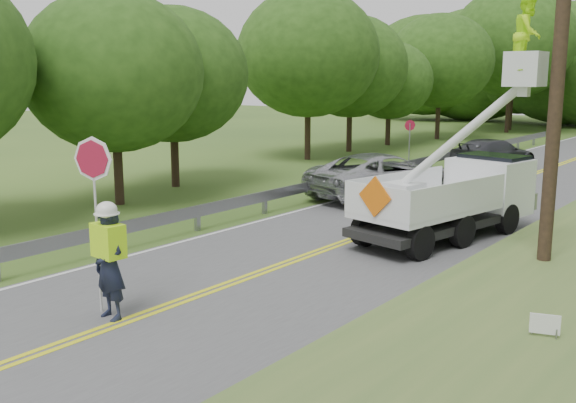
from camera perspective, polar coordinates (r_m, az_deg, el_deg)
The scene contains 10 objects.
ground at distance 11.61m, azimuth -19.01°, elevation -11.78°, with size 140.00×140.00×0.00m, color #335021.
road at distance 22.12m, azimuth 12.89°, elevation -0.69°, with size 7.20×96.00×0.03m.
guardrail at distance 24.72m, azimuth 5.42°, elevation 2.02°, with size 0.18×48.00×0.77m.
treeline_left at distance 42.34m, azimuth 11.33°, elevation 12.59°, with size 10.91×53.91×11.27m.
flagger at distance 12.10m, azimuth -15.51°, elevation -4.69°, with size 1.22×0.55×3.30m.
bucket_truck at distance 18.41m, azimuth 15.59°, elevation 1.37°, with size 4.32×6.33×6.09m.
suv_silver at distance 23.70m, azimuth 8.33°, elevation 2.27°, with size 2.72×5.90×1.64m, color #ABADB2.
suv_darkgrey at distance 32.50m, azimuth 17.61°, elevation 4.03°, with size 2.02×4.96×1.44m, color #35363B.
stop_sign_permanent at distance 30.58m, azimuth 10.66°, elevation 5.55°, with size 0.38×0.39×2.41m.
yard_sign at distance 11.21m, azimuth 21.69°, elevation -10.15°, with size 0.45×0.18×0.67m.
Camera 1 is at (9.14, -5.66, 4.37)m, focal length 40.35 mm.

